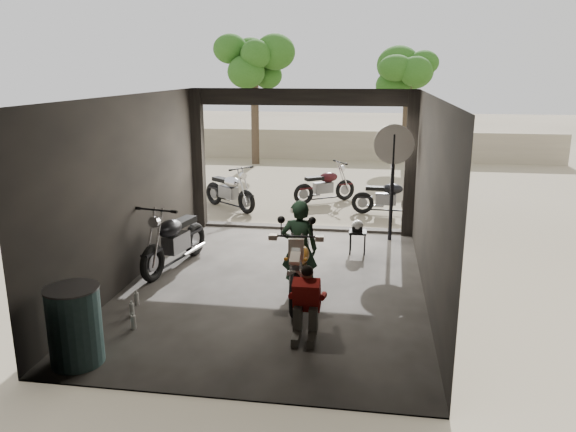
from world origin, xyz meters
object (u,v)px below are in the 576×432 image
(outside_bike_b, at_px, (325,183))
(helmet, at_px, (357,225))
(left_bike, at_px, (174,235))
(stool, at_px, (358,235))
(oil_drum, at_px, (75,327))
(mechanic, at_px, (306,306))
(sign_post, at_px, (393,163))
(outside_bike_c, at_px, (388,194))
(outside_bike_a, at_px, (229,187))
(main_bike, at_px, (299,262))
(rider, at_px, (299,249))

(outside_bike_b, bearing_deg, helmet, 159.45)
(left_bike, relative_size, outside_bike_b, 1.14)
(outside_bike_b, bearing_deg, stool, 159.57)
(outside_bike_b, relative_size, oil_drum, 1.63)
(mechanic, relative_size, sign_post, 0.39)
(helmet, bearing_deg, mechanic, -83.43)
(outside_bike_c, relative_size, sign_post, 0.63)
(outside_bike_c, xyz_separation_m, sign_post, (0.02, -2.27, 1.17))
(left_bike, distance_m, outside_bike_a, 4.59)
(main_bike, xyz_separation_m, sign_post, (1.52, 3.44, 1.08))
(outside_bike_a, bearing_deg, left_bike, -140.80)
(left_bike, height_order, outside_bike_b, left_bike)
(left_bike, distance_m, helmet, 3.59)
(main_bike, bearing_deg, sign_post, 63.42)
(rider, height_order, mechanic, rider)
(main_bike, distance_m, oil_drum, 3.52)
(outside_bike_a, relative_size, mechanic, 1.79)
(outside_bike_b, xyz_separation_m, oil_drum, (-2.27, -9.31, -0.05))
(stool, bearing_deg, left_bike, -157.99)
(oil_drum, relative_size, sign_post, 0.40)
(helmet, bearing_deg, sign_post, 70.75)
(helmet, xyz_separation_m, oil_drum, (-3.32, -4.94, -0.08))
(oil_drum, bearing_deg, outside_bike_c, 64.10)
(outside_bike_a, bearing_deg, helmet, -95.53)
(left_bike, bearing_deg, outside_bike_b, 79.48)
(sign_post, bearing_deg, stool, -100.71)
(outside_bike_b, bearing_deg, mechanic, 149.31)
(outside_bike_b, relative_size, outside_bike_c, 1.04)
(mechanic, height_order, helmet, mechanic)
(outside_bike_a, xyz_separation_m, helmet, (3.47, -3.23, -0.00))
(sign_post, bearing_deg, rider, -92.05)
(outside_bike_a, xyz_separation_m, oil_drum, (0.14, -8.17, -0.08))
(helmet, distance_m, sign_post, 1.64)
(stool, bearing_deg, outside_bike_b, 103.61)
(left_bike, relative_size, outside_bike_a, 1.08)
(stool, bearing_deg, outside_bike_c, 78.85)
(left_bike, distance_m, sign_post, 4.76)
(main_bike, height_order, mechanic, main_bike)
(main_bike, height_order, outside_bike_c, main_bike)
(outside_bike_b, bearing_deg, main_bike, 147.70)
(helmet, bearing_deg, outside_bike_b, 118.50)
(outside_bike_c, xyz_separation_m, rider, (-1.52, -5.60, 0.27))
(main_bike, xyz_separation_m, outside_bike_a, (-2.62, 5.67, -0.04))
(rider, height_order, stool, rider)
(left_bike, xyz_separation_m, sign_post, (4.00, 2.35, 1.07))
(main_bike, height_order, oil_drum, main_bike)
(main_bike, xyz_separation_m, helmet, (0.84, 2.45, -0.04))
(main_bike, bearing_deg, stool, 67.88)
(rider, bearing_deg, outside_bike_a, -68.08)
(helmet, bearing_deg, outside_bike_c, 93.59)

